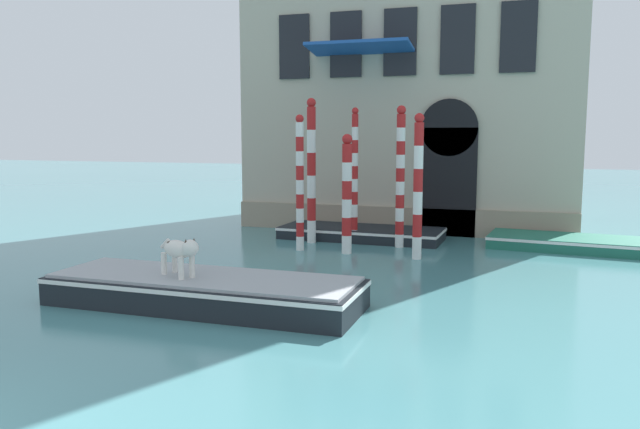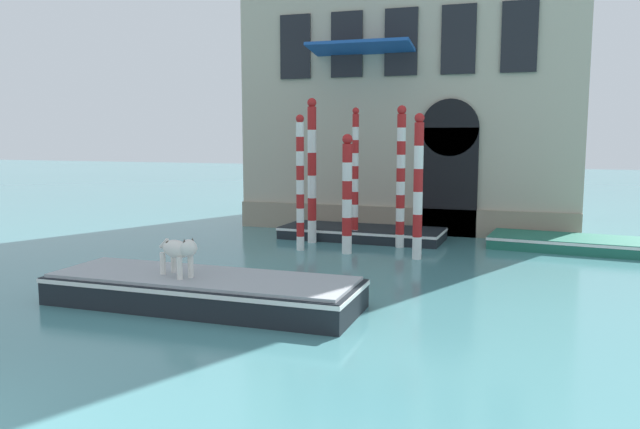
{
  "view_description": "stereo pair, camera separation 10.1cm",
  "coord_description": "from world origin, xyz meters",
  "px_view_note": "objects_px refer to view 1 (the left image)",
  "views": [
    {
      "loc": [
        6.34,
        -3.89,
        3.29
      ],
      "look_at": [
        1.4,
        11.54,
        1.2
      ],
      "focal_mm": 35.0,
      "sensor_mm": 36.0,
      "label": 1
    },
    {
      "loc": [
        6.44,
        -3.86,
        3.29
      ],
      "look_at": [
        1.4,
        11.54,
        1.2
      ],
      "focal_mm": 35.0,
      "sensor_mm": 36.0,
      "label": 2
    }
  ],
  "objects_px": {
    "mooring_pole_0": "(400,177)",
    "mooring_pole_4": "(355,175)",
    "mooring_pole_3": "(300,183)",
    "mooring_pole_5": "(347,194)",
    "mooring_pole_1": "(311,171)",
    "boat_moored_near_palazzo": "(361,233)",
    "mooring_pole_2": "(418,186)",
    "boat_moored_far": "(612,245)",
    "boat_foreground": "(204,290)",
    "dog_on_deck": "(180,250)"
  },
  "relations": [
    {
      "from": "mooring_pole_0",
      "to": "mooring_pole_4",
      "type": "bearing_deg",
      "value": 164.22
    },
    {
      "from": "mooring_pole_3",
      "to": "mooring_pole_5",
      "type": "distance_m",
      "value": 1.42
    },
    {
      "from": "mooring_pole_1",
      "to": "mooring_pole_5",
      "type": "distance_m",
      "value": 2.1
    },
    {
      "from": "mooring_pole_3",
      "to": "mooring_pole_4",
      "type": "distance_m",
      "value": 2.09
    },
    {
      "from": "mooring_pole_3",
      "to": "mooring_pole_4",
      "type": "xyz_separation_m",
      "value": [
        1.14,
        1.75,
        0.12
      ]
    },
    {
      "from": "boat_moored_near_palazzo",
      "to": "mooring_pole_2",
      "type": "height_order",
      "value": "mooring_pole_2"
    },
    {
      "from": "boat_moored_far",
      "to": "boat_moored_near_palazzo",
      "type": "bearing_deg",
      "value": -173.76
    },
    {
      "from": "boat_moored_near_palazzo",
      "to": "mooring_pole_1",
      "type": "xyz_separation_m",
      "value": [
        -1.3,
        -1.05,
        2.0
      ]
    },
    {
      "from": "mooring_pole_1",
      "to": "mooring_pole_3",
      "type": "height_order",
      "value": "mooring_pole_1"
    },
    {
      "from": "boat_foreground",
      "to": "mooring_pole_0",
      "type": "distance_m",
      "value": 7.97
    },
    {
      "from": "mooring_pole_1",
      "to": "mooring_pole_5",
      "type": "bearing_deg",
      "value": -42.81
    },
    {
      "from": "dog_on_deck",
      "to": "mooring_pole_4",
      "type": "xyz_separation_m",
      "value": [
        1.32,
        8.03,
        0.95
      ]
    },
    {
      "from": "mooring_pole_1",
      "to": "mooring_pole_0",
      "type": "bearing_deg",
      "value": 0.24
    },
    {
      "from": "mooring_pole_1",
      "to": "mooring_pole_3",
      "type": "bearing_deg",
      "value": -85.68
    },
    {
      "from": "boat_moored_near_palazzo",
      "to": "mooring_pole_4",
      "type": "height_order",
      "value": "mooring_pole_4"
    },
    {
      "from": "boat_moored_near_palazzo",
      "to": "mooring_pole_2",
      "type": "xyz_separation_m",
      "value": [
        2.17,
        -2.62,
        1.74
      ]
    },
    {
      "from": "boat_moored_near_palazzo",
      "to": "boat_moored_far",
      "type": "bearing_deg",
      "value": 2.6
    },
    {
      "from": "boat_foreground",
      "to": "mooring_pole_4",
      "type": "height_order",
      "value": "mooring_pole_4"
    },
    {
      "from": "mooring_pole_3",
      "to": "dog_on_deck",
      "type": "bearing_deg",
      "value": -91.64
    },
    {
      "from": "boat_moored_near_palazzo",
      "to": "mooring_pole_0",
      "type": "distance_m",
      "value": 2.56
    },
    {
      "from": "boat_moored_far",
      "to": "mooring_pole_2",
      "type": "relative_size",
      "value": 1.79
    },
    {
      "from": "boat_moored_near_palazzo",
      "to": "boat_moored_far",
      "type": "xyz_separation_m",
      "value": [
        7.25,
        0.01,
        -0.01
      ]
    },
    {
      "from": "boat_moored_far",
      "to": "mooring_pole_3",
      "type": "height_order",
      "value": "mooring_pole_3"
    },
    {
      "from": "mooring_pole_4",
      "to": "boat_moored_near_palazzo",
      "type": "bearing_deg",
      "value": 84.51
    },
    {
      "from": "boat_moored_far",
      "to": "mooring_pole_0",
      "type": "height_order",
      "value": "mooring_pole_0"
    },
    {
      "from": "boat_foreground",
      "to": "mooring_pole_5",
      "type": "distance_m",
      "value": 6.26
    },
    {
      "from": "mooring_pole_2",
      "to": "mooring_pole_3",
      "type": "relative_size",
      "value": 1.0
    },
    {
      "from": "dog_on_deck",
      "to": "mooring_pole_2",
      "type": "height_order",
      "value": "mooring_pole_2"
    },
    {
      "from": "mooring_pole_0",
      "to": "mooring_pole_5",
      "type": "relative_size",
      "value": 1.25
    },
    {
      "from": "mooring_pole_0",
      "to": "mooring_pole_3",
      "type": "xyz_separation_m",
      "value": [
        -2.61,
        -1.33,
        -0.14
      ]
    },
    {
      "from": "dog_on_deck",
      "to": "mooring_pole_2",
      "type": "relative_size",
      "value": 0.28
    },
    {
      "from": "mooring_pole_4",
      "to": "mooring_pole_5",
      "type": "bearing_deg",
      "value": -82.07
    },
    {
      "from": "boat_foreground",
      "to": "mooring_pole_0",
      "type": "relative_size",
      "value": 1.5
    },
    {
      "from": "boat_moored_far",
      "to": "mooring_pole_4",
      "type": "relative_size",
      "value": 1.68
    },
    {
      "from": "boat_foreground",
      "to": "mooring_pole_0",
      "type": "bearing_deg",
      "value": 72.43
    },
    {
      "from": "mooring_pole_0",
      "to": "mooring_pole_1",
      "type": "relative_size",
      "value": 0.94
    },
    {
      "from": "mooring_pole_1",
      "to": "boat_foreground",
      "type": "bearing_deg",
      "value": -87.73
    },
    {
      "from": "mooring_pole_1",
      "to": "mooring_pole_2",
      "type": "height_order",
      "value": "mooring_pole_1"
    },
    {
      "from": "boat_moored_far",
      "to": "mooring_pole_4",
      "type": "bearing_deg",
      "value": -168.9
    },
    {
      "from": "dog_on_deck",
      "to": "mooring_pole_0",
      "type": "relative_size",
      "value": 0.26
    },
    {
      "from": "boat_foreground",
      "to": "boat_moored_far",
      "type": "relative_size",
      "value": 0.9
    },
    {
      "from": "dog_on_deck",
      "to": "mooring_pole_4",
      "type": "relative_size",
      "value": 0.26
    },
    {
      "from": "mooring_pole_2",
      "to": "mooring_pole_4",
      "type": "xyz_separation_m",
      "value": [
        -2.23,
        2.0,
        0.12
      ]
    },
    {
      "from": "boat_foreground",
      "to": "boat_moored_far",
      "type": "xyz_separation_m",
      "value": [
        8.26,
        8.43,
        -0.12
      ]
    },
    {
      "from": "mooring_pole_4",
      "to": "mooring_pole_5",
      "type": "height_order",
      "value": "mooring_pole_4"
    },
    {
      "from": "boat_moored_far",
      "to": "mooring_pole_3",
      "type": "distance_m",
      "value": 8.95
    },
    {
      "from": "dog_on_deck",
      "to": "mooring_pole_3",
      "type": "relative_size",
      "value": 0.28
    },
    {
      "from": "boat_moored_near_palazzo",
      "to": "mooring_pole_5",
      "type": "height_order",
      "value": "mooring_pole_5"
    },
    {
      "from": "boat_moored_near_palazzo",
      "to": "mooring_pole_1",
      "type": "height_order",
      "value": "mooring_pole_1"
    },
    {
      "from": "mooring_pole_3",
      "to": "mooring_pole_2",
      "type": "bearing_deg",
      "value": -4.2
    }
  ]
}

